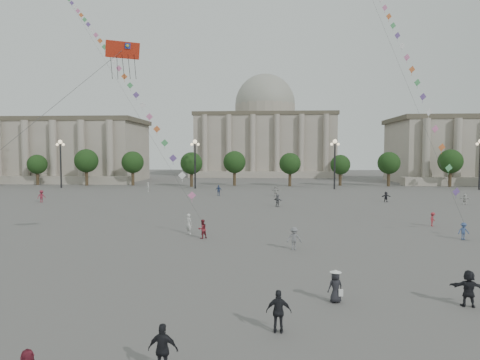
{
  "coord_description": "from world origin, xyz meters",
  "views": [
    {
      "loc": [
        0.32,
        -22.02,
        7.58
      ],
      "look_at": [
        -1.73,
        12.0,
        5.48
      ],
      "focal_mm": 32.0,
      "sensor_mm": 36.0,
      "label": 1
    }
  ],
  "objects": [
    {
      "name": "ground",
      "position": [
        0.0,
        0.0,
        0.0
      ],
      "size": [
        360.0,
        360.0,
        0.0
      ],
      "primitive_type": "plane",
      "color": "#514E4C",
      "rests_on": "ground"
    },
    {
      "name": "hall_central",
      "position": [
        0.0,
        129.22,
        14.23
      ],
      "size": [
        48.3,
        34.3,
        35.5
      ],
      "color": "gray",
      "rests_on": "ground"
    },
    {
      "name": "tree_row",
      "position": [
        0.0,
        78.0,
        5.39
      ],
      "size": [
        137.12,
        5.12,
        8.0
      ],
      "color": "#372B1B",
      "rests_on": "ground"
    },
    {
      "name": "lamp_post_far_west",
      "position": [
        -45.0,
        70.0,
        7.35
      ],
      "size": [
        2.0,
        0.9,
        10.65
      ],
      "color": "#262628",
      "rests_on": "ground"
    },
    {
      "name": "lamp_post_mid_west",
      "position": [
        -15.0,
        70.0,
        7.35
      ],
      "size": [
        2.0,
        0.9,
        10.65
      ],
      "color": "#262628",
      "rests_on": "ground"
    },
    {
      "name": "lamp_post_mid_east",
      "position": [
        15.0,
        70.0,
        7.35
      ],
      "size": [
        2.0,
        0.9,
        10.65
      ],
      "color": "#262628",
      "rests_on": "ground"
    },
    {
      "name": "lamp_post_far_east",
      "position": [
        45.0,
        70.0,
        7.35
      ],
      "size": [
        2.0,
        0.9,
        10.65
      ],
      "color": "#262628",
      "rests_on": "ground"
    },
    {
      "name": "person_crowd_0",
      "position": [
        -8.19,
        54.66,
        0.95
      ],
      "size": [
        1.17,
        0.62,
        1.91
      ],
      "primitive_type": "imported",
      "rotation": [
        0.0,
        0.0,
        0.14
      ],
      "color": "#374B7D",
      "rests_on": "ground"
    },
    {
      "name": "person_crowd_2",
      "position": [
        -34.54,
        42.22,
        0.96
      ],
      "size": [
        1.38,
        1.39,
        1.93
      ],
      "primitive_type": "imported",
      "rotation": [
        0.0,
        0.0,
        0.81
      ],
      "color": "maroon",
      "rests_on": "ground"
    },
    {
      "name": "person_crowd_3",
      "position": [
        10.39,
        -0.58,
        0.92
      ],
      "size": [
        1.78,
        0.87,
        1.84
      ],
      "primitive_type": "imported",
      "rotation": [
        0.0,
        0.0,
        2.94
      ],
      "color": "black",
      "rests_on": "ground"
    },
    {
      "name": "person_crowd_4",
      "position": [
        2.11,
        54.56,
        0.91
      ],
      "size": [
        1.7,
        1.38,
        1.82
      ],
      "primitive_type": "imported",
      "rotation": [
        0.0,
        0.0,
        3.73
      ],
      "color": "#B2B1AD",
      "rests_on": "ground"
    },
    {
      "name": "person_crowd_6",
      "position": [
        2.58,
        11.51,
        0.91
      ],
      "size": [
        1.22,
        0.76,
        1.81
      ],
      "primitive_type": "imported",
      "rotation": [
        0.0,
        0.0,
        0.07
      ],
      "color": "slate",
      "rests_on": "ground"
    },
    {
      "name": "person_crowd_7",
      "position": [
        29.97,
        43.15,
        0.83
      ],
      "size": [
        1.61,
        0.9,
        1.65
      ],
      "primitive_type": "imported",
      "rotation": [
        0.0,
        0.0,
        2.86
      ],
      "color": "silver",
      "rests_on": "ground"
    },
    {
      "name": "person_crowd_8",
      "position": [
        17.78,
        23.4,
        0.74
      ],
      "size": [
        1.01,
        1.09,
        1.48
      ],
      "primitive_type": "imported",
      "rotation": [
        0.0,
        0.0,
        0.93
      ],
      "color": "maroon",
      "rests_on": "ground"
    },
    {
      "name": "person_crowd_9",
      "position": [
        19.23,
        46.06,
        0.82
      ],
      "size": [
        1.57,
        0.7,
        1.63
      ],
      "primitive_type": "imported",
      "rotation": [
        0.0,
        0.0,
        0.14
      ],
      "color": "black",
      "rests_on": "ground"
    },
    {
      "name": "person_crowd_10",
      "position": [
        -23.13,
        61.91,
        0.92
      ],
      "size": [
        0.6,
        0.76,
        1.84
      ],
      "primitive_type": "imported",
      "rotation": [
        0.0,
        0.0,
        1.83
      ],
      "color": "silver",
      "rests_on": "ground"
    },
    {
      "name": "person_crowd_12",
      "position": [
        2.05,
        39.17,
        0.89
      ],
      "size": [
        1.5,
        1.58,
        1.78
      ],
      "primitive_type": "imported",
      "rotation": [
        0.0,
        0.0,
        2.31
      ],
      "color": "slate",
      "rests_on": "ground"
    },
    {
      "name": "person_crowd_13",
      "position": [
        -6.93,
        17.77,
        0.96
      ],
      "size": [
        0.83,
        0.8,
        1.92
      ],
      "primitive_type": "imported",
      "rotation": [
        0.0,
        0.0,
        2.44
      ],
      "color": "silver",
      "rests_on": "ground"
    },
    {
      "name": "tourist_1",
      "position": [
        -3.17,
        -7.98,
        0.9
      ],
      "size": [
        1.07,
        0.5,
        1.79
      ],
      "primitive_type": "imported",
      "rotation": [
        0.0,
        0.0,
        3.09
      ],
      "color": "black",
      "rests_on": "ground"
    },
    {
      "name": "tourist_4",
      "position": [
        0.89,
        -4.26,
        0.92
      ],
      "size": [
        1.1,
        0.5,
        1.84
      ],
      "primitive_type": "imported",
      "rotation": [
        0.0,
        0.0,
        3.09
      ],
      "color": "black",
      "rests_on": "ground"
    },
    {
      "name": "kite_flyer_0",
      "position": [
        -5.32,
        15.59,
        0.86
      ],
      "size": [
        1.05,
        1.03,
        1.71
      ],
      "primitive_type": "imported",
      "rotation": [
        0.0,
        0.0,
        3.84
      ],
      "color": "maroon",
      "rests_on": "ground"
    },
    {
      "name": "kite_flyer_1",
      "position": [
        17.81,
        16.47,
        0.76
      ],
      "size": [
        1.02,
        0.63,
        1.52
      ],
      "primitive_type": "imported",
      "rotation": [
        0.0,
        0.0,
        0.07
      ],
      "color": "#374E7D",
      "rests_on": "ground"
    },
    {
      "name": "hat_person",
      "position": [
        3.9,
        -0.37,
        0.85
      ],
      "size": [
        0.91,
        0.74,
        1.69
      ],
      "color": "black",
      "rests_on": "ground"
    },
    {
      "name": "dragon_kite",
      "position": [
        -9.3,
        6.16,
        13.65
      ],
      "size": [
        6.35,
        5.6,
        19.21
      ],
      "color": "red",
      "rests_on": "ground"
    },
    {
      "name": "kite_train_west",
      "position": [
        -20.89,
        35.51,
        20.52
      ],
      "size": [
        29.58,
        37.13,
        59.57
      ],
      "color": "#3F3F3F",
      "rests_on": "ground"
    },
    {
      "name": "kite_train_mid",
      "position": [
        15.31,
        37.09,
        27.78
      ],
      "size": [
        5.44,
        38.91,
        62.27
      ],
      "color": "#3F3F3F",
      "rests_on": "ground"
    }
  ]
}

